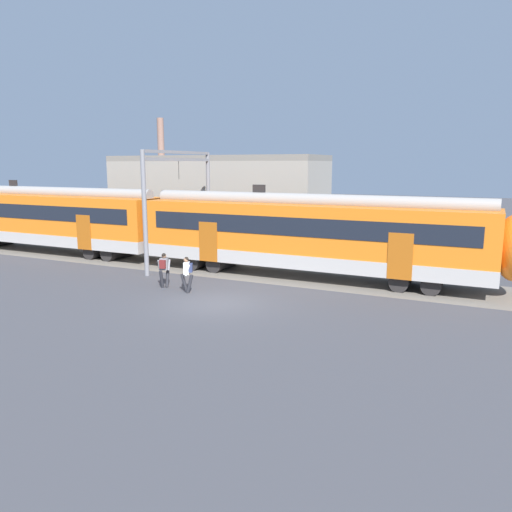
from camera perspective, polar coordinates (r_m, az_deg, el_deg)
The scene contains 7 objects.
ground_plane at distance 21.20m, azimuth -4.34°, elevation -5.41°, with size 160.00×160.00×0.00m, color #424247.
track_bed at distance 31.42m, azimuth -13.50°, elevation -0.45°, with size 80.00×4.40×0.01m, color slate.
commuter_train at distance 29.59m, azimuth -9.93°, elevation 3.43°, with size 38.05×3.07×4.73m.
pedestrian_grey at distance 23.98m, azimuth -10.47°, elevation -1.27°, with size 0.53×0.70×1.67m.
pedestrian_white at distance 22.86m, azimuth -7.87°, elevation -1.76°, with size 0.71×0.52×1.67m.
catenary_gantry at distance 28.96m, azimuth -8.76°, elevation 7.41°, with size 0.24×6.64×6.53m.
background_building at distance 36.65m, azimuth -4.57°, elevation 6.37°, with size 15.81×5.00×9.20m.
Camera 1 is at (10.19, -17.67, 5.77)m, focal length 35.00 mm.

